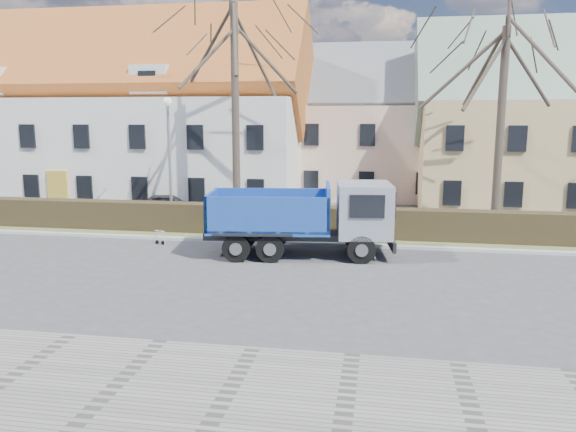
% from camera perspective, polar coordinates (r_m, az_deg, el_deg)
% --- Properties ---
extents(ground, '(120.00, 120.00, 0.00)m').
position_cam_1_polar(ground, '(19.08, -5.90, -5.79)').
color(ground, '#404042').
extents(sidewalk_near, '(80.00, 5.00, 0.08)m').
position_cam_1_polar(sidewalk_near, '(11.66, -17.67, -16.79)').
color(sidewalk_near, gray).
rests_on(sidewalk_near, ground).
extents(curb_far, '(80.00, 0.30, 0.12)m').
position_cam_1_polar(curb_far, '(23.39, -2.88, -2.61)').
color(curb_far, '#ACABAB').
rests_on(curb_far, ground).
extents(grass_strip, '(80.00, 3.00, 0.10)m').
position_cam_1_polar(grass_strip, '(24.92, -2.08, -1.83)').
color(grass_strip, '#546036').
rests_on(grass_strip, ground).
extents(hedge, '(60.00, 0.90, 1.30)m').
position_cam_1_polar(hedge, '(24.61, -2.19, -0.56)').
color(hedge, '#2D2416').
rests_on(hedge, ground).
extents(building_white, '(26.80, 10.80, 9.50)m').
position_cam_1_polar(building_white, '(38.17, -18.66, 8.93)').
color(building_white, silver).
rests_on(building_white, ground).
extents(building_pink, '(10.80, 8.80, 8.00)m').
position_cam_1_polar(building_pink, '(37.69, 8.27, 8.20)').
color(building_pink, beige).
rests_on(building_pink, ground).
extents(tree_1, '(9.20, 9.20, 12.65)m').
position_cam_1_polar(tree_1, '(27.10, -5.39, 12.45)').
color(tree_1, '#393028').
rests_on(tree_1, ground).
extents(tree_2, '(8.00, 8.00, 11.00)m').
position_cam_1_polar(tree_2, '(26.63, 20.87, 10.10)').
color(tree_2, '#393028').
rests_on(tree_2, ground).
extents(dump_truck, '(7.43, 3.52, 2.86)m').
position_cam_1_polar(dump_truck, '(21.07, 0.61, -0.21)').
color(dump_truck, navy).
rests_on(dump_truck, ground).
extents(streetlight, '(0.48, 0.48, 6.13)m').
position_cam_1_polar(streetlight, '(26.61, -11.92, 5.29)').
color(streetlight, gray).
rests_on(streetlight, ground).
extents(cart_frame, '(0.81, 0.62, 0.66)m').
position_cam_1_polar(cart_frame, '(23.77, -13.27, -2.00)').
color(cart_frame, silver).
rests_on(cart_frame, ground).
extents(parked_car_a, '(3.66, 2.25, 1.16)m').
position_cam_1_polar(parked_car_a, '(30.40, -12.02, 1.15)').
color(parked_car_a, '#26272A').
rests_on(parked_car_a, ground).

